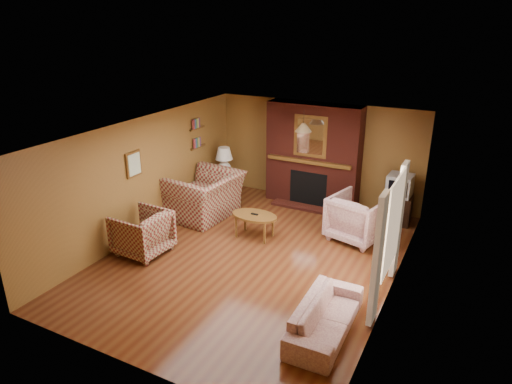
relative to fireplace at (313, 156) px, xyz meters
The scene contains 20 objects.
floor 3.21m from the fireplace, 90.00° to the right, with size 6.50×6.50×0.00m, color #4E2210.
ceiling 3.22m from the fireplace, 90.00° to the right, with size 6.50×6.50×0.00m, color white.
wall_back 0.27m from the fireplace, 90.00° to the left, with size 6.50×6.50×0.00m, color olive.
wall_front 6.23m from the fireplace, 90.00° to the right, with size 6.50×6.50×0.00m, color olive.
wall_left 3.89m from the fireplace, 129.95° to the right, with size 6.50×6.50×0.00m, color olive.
wall_right 3.89m from the fireplace, 50.05° to the right, with size 6.50×6.50×0.00m, color olive.
fireplace is the anchor object (origin of this frame).
window_right 4.02m from the fireplace, 52.40° to the right, with size 0.10×1.85×2.00m.
bookshelf 2.72m from the fireplace, 156.05° to the right, with size 0.09×0.55×0.71m.
botanical_print 4.12m from the fireplace, 126.90° to the right, with size 0.05×0.40×0.50m.
pendant_light 1.07m from the fireplace, 90.00° to the right, with size 0.36×0.36×0.48m.
plaid_loveseat 2.69m from the fireplace, 135.41° to the right, with size 1.53×1.33×0.99m, color maroon.
plaid_armchair 4.34m from the fireplace, 117.17° to the right, with size 0.90×0.92×0.84m, color maroon.
floral_sofa 4.92m from the fireplace, 66.82° to the right, with size 1.71×0.67×0.50m, color beige.
floral_armchair 2.15m from the fireplace, 42.58° to the right, with size 0.99×1.02×0.93m, color beige.
coffee_table 2.38m from the fireplace, 99.71° to the right, with size 0.96×0.60×0.51m.
side_table 2.35m from the fireplace, 165.71° to the right, with size 0.41×0.41×0.55m, color brown.
table_lamp 2.18m from the fireplace, 165.71° to the right, with size 0.42×0.42×0.70m.
tv_stand 2.23m from the fireplace, ahead, with size 0.58×0.53×0.63m, color black.
crt_tv 2.08m from the fireplace, ahead, with size 0.52×0.52×0.46m.
Camera 1 is at (3.49, -6.69, 4.23)m, focal length 32.00 mm.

